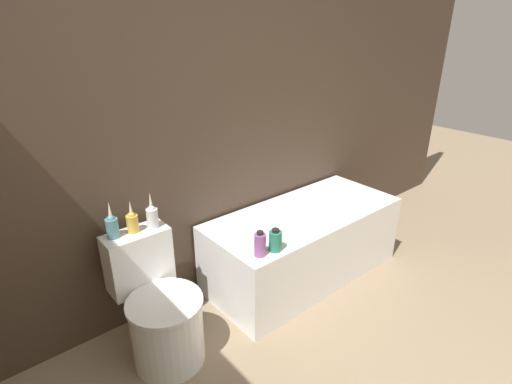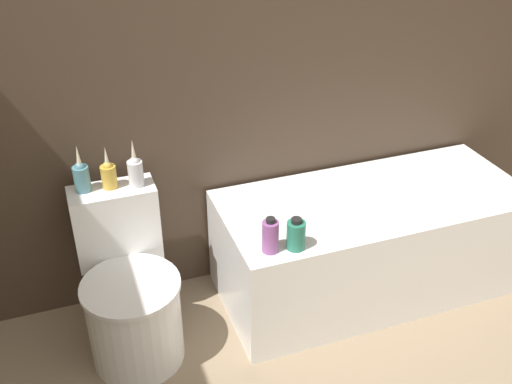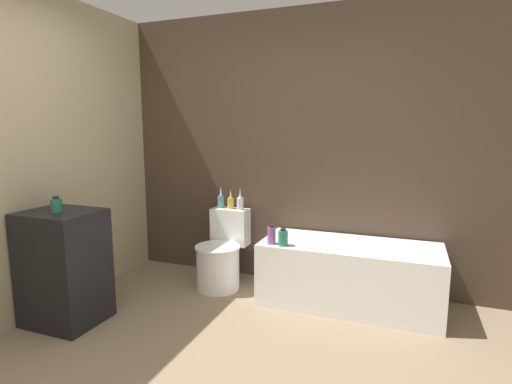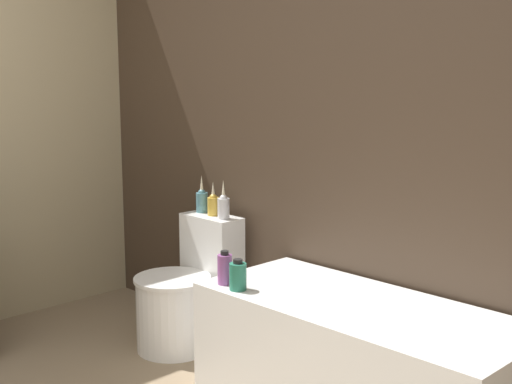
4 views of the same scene
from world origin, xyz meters
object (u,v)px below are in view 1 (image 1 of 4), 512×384
at_px(vase_bronze, 152,215).
at_px(shampoo_bottle_short, 275,241).
at_px(shampoo_bottle_tall, 260,244).
at_px(vase_gold, 112,225).
at_px(vase_silver, 132,221).
at_px(toilet, 160,312).
at_px(bathtub, 303,243).

xyz_separation_m(vase_bronze, shampoo_bottle_short, (0.57, -0.43, -0.19)).
distance_m(vase_bronze, shampoo_bottle_tall, 0.65).
height_order(vase_gold, vase_silver, vase_gold).
xyz_separation_m(toilet, vase_silver, (0.00, 0.23, 0.49)).
distance_m(vase_silver, shampoo_bottle_short, 0.84).
distance_m(toilet, shampoo_bottle_short, 0.78).
distance_m(bathtub, shampoo_bottle_tall, 0.75).
distance_m(vase_gold, vase_silver, 0.11).
height_order(toilet, shampoo_bottle_short, toilet).
xyz_separation_m(bathtub, toilet, (-1.20, -0.03, 0.02)).
relative_size(bathtub, shampoo_bottle_short, 10.23).
height_order(vase_silver, shampoo_bottle_tall, vase_silver).
xyz_separation_m(vase_silver, shampoo_bottle_short, (0.68, -0.45, -0.18)).
bearing_deg(toilet, bathtub, 1.23).
bearing_deg(shampoo_bottle_short, vase_silver, 146.62).
bearing_deg(vase_bronze, vase_gold, 171.74).
height_order(bathtub, vase_gold, vase_gold).
xyz_separation_m(toilet, vase_gold, (-0.11, 0.24, 0.50)).
xyz_separation_m(vase_bronze, shampoo_bottle_tall, (0.46, -0.41, -0.18)).
bearing_deg(vase_silver, shampoo_bottle_tall, -37.05).
bearing_deg(shampoo_bottle_short, bathtub, 25.38).
xyz_separation_m(vase_silver, shampoo_bottle_tall, (0.58, -0.43, -0.17)).
bearing_deg(vase_bronze, shampoo_bottle_tall, -41.61).
relative_size(toilet, vase_gold, 3.30).
bearing_deg(vase_silver, vase_bronze, -11.25).
bearing_deg(vase_gold, bathtub, -9.24).
bearing_deg(vase_gold, vase_silver, -5.22).
bearing_deg(vase_gold, vase_bronze, -8.26).
bearing_deg(toilet, vase_gold, 114.93).
distance_m(toilet, vase_gold, 0.56).
relative_size(vase_gold, shampoo_bottle_tall, 1.34).
distance_m(toilet, vase_bronze, 0.55).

